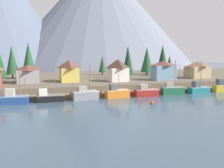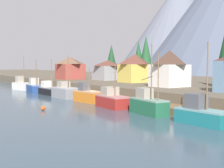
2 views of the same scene
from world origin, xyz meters
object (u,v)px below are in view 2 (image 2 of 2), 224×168
Objects in this scene: fishing_boat_teal at (201,114)px; conifer_mid_right at (109,63)px; fishing_boat_orange at (88,95)px; fishing_boat_red at (112,100)px; fishing_boat_blue at (35,87)px; house_grey at (108,70)px; conifer_back_right at (139,57)px; house_white at (170,68)px; conifer_centre at (111,60)px; fishing_boat_green at (148,104)px; fishing_boat_grey at (65,92)px; fishing_boat_black at (49,90)px; fishing_boat_white at (22,85)px; conifer_near_left at (146,55)px; channel_buoy at (43,108)px; house_yellow at (135,68)px; house_red at (70,68)px.

conifer_mid_right is (-64.31, 31.93, 5.92)m from fishing_boat_teal.
fishing_boat_red is at bearing -7.02° from fishing_boat_orange.
house_grey is at bearing 87.68° from fishing_boat_blue.
conifer_back_right is (-27.41, 35.30, 7.88)m from fishing_boat_orange.
house_white is 38.09m from conifer_centre.
conifer_mid_right is at bearing 156.52° from fishing_boat_green.
fishing_boat_grey is 41.06m from conifer_back_right.
conifer_mid_right is at bearing 144.29° from house_grey.
fishing_boat_black is (7.87, 0.34, -0.16)m from fishing_boat_blue.
fishing_boat_grey reaches higher than fishing_boat_orange.
conifer_near_left is (11.43, 34.05, 8.53)m from fishing_boat_white.
fishing_boat_blue is 25.01m from fishing_boat_orange.
conifer_near_left is at bearing 89.14° from house_grey.
conifer_back_right is 16.80× the size of channel_buoy.
house_yellow is at bearing 30.19° from fishing_boat_white.
conifer_centre reaches higher than fishing_boat_orange.
fishing_boat_white is at bearing -108.56° from conifer_near_left.
house_red is 10.43× the size of channel_buoy.
house_red is at bearing -98.02° from conifer_centre.
house_yellow is at bearing -23.69° from conifer_mid_right.
fishing_boat_teal is 0.89× the size of conifer_centre.
house_grey is at bearing 51.40° from fishing_boat_white.
fishing_boat_white is 16.03m from fishing_boat_black.
conifer_near_left is at bearing 97.75° from fishing_boat_black.
conifer_near_left is 1.09× the size of conifer_back_right.
fishing_boat_white is 33.80m from conifer_mid_right.
fishing_boat_blue is 41.32m from fishing_boat_green.
conifer_back_right is (5.13, 21.86, 3.32)m from house_red.
house_red is at bearing -149.75° from house_grey.
fishing_boat_teal is 1.28× the size of house_red.
fishing_boat_blue is at bearing -98.76° from house_grey.
fishing_boat_white is at bearing -92.46° from house_red.
fishing_boat_white reaches higher than fishing_boat_red.
house_white reaches higher than house_yellow.
fishing_boat_white is at bearing -157.64° from house_white.
fishing_boat_grey is 16.79m from channel_buoy.
fishing_boat_white is 1.12× the size of fishing_boat_blue.
fishing_boat_green reaches higher than house_grey.
fishing_boat_grey is 1.18× the size of house_red.
fishing_boat_orange is 35.51m from house_red.
fishing_boat_orange is at bearing -177.41° from fishing_boat_red.
fishing_boat_grey reaches higher than channel_buoy.
house_white reaches higher than fishing_boat_red.
conifer_back_right is at bearing 122.74° from fishing_boat_orange.
fishing_boat_orange is at bearing -41.31° from conifer_centre.
channel_buoy is at bearing -39.47° from fishing_boat_grey.
house_yellow is at bearing -2.75° from house_grey.
fishing_boat_white is at bearing -95.19° from conifer_centre.
house_yellow reaches higher than fishing_boat_red.
conifer_centre is (-3.23, -8.37, -0.80)m from conifer_back_right.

